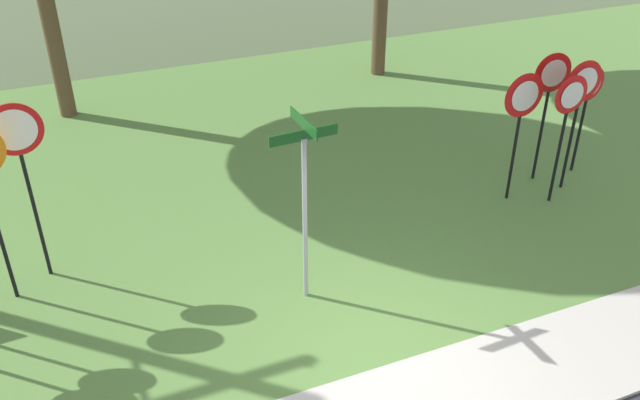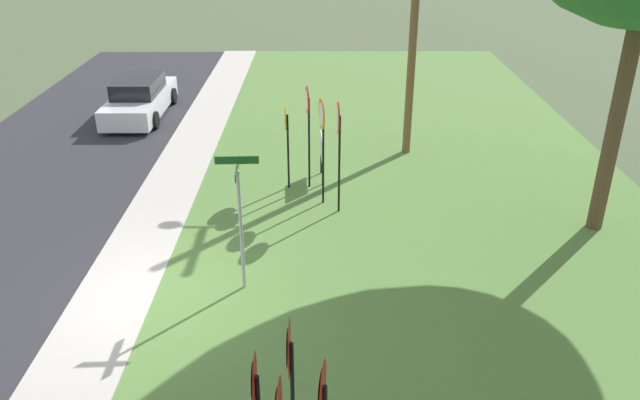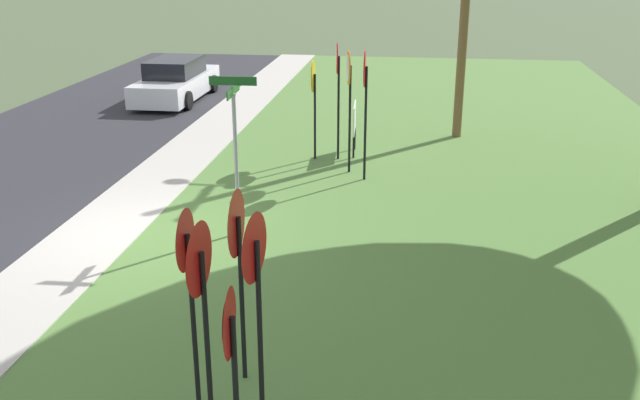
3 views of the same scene
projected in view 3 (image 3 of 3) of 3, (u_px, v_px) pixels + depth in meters
The scene contains 15 objects.
ground_plane at pixel (141, 236), 12.77m from camera, with size 160.00×160.00×0.00m, color #4C5B3D.
sidewalk_strip at pixel (99, 232), 12.86m from camera, with size 44.00×1.60×0.06m, color #BCB7AD.
grass_median at pixel (479, 254), 11.99m from camera, with size 44.00×12.00×0.04m, color #567F3D.
stop_sign_near_left at pixel (349, 85), 15.57m from camera, with size 0.74×0.16×2.76m.
stop_sign_near_right at pixel (338, 76), 16.55m from camera, with size 0.71×0.13×2.79m.
stop_sign_far_left at pixel (314, 88), 16.66m from camera, with size 0.75×0.10×2.38m.
stop_sign_far_center at pixel (365, 87), 15.04m from camera, with size 0.76×0.10×2.83m.
yield_sign_near_left at pixel (236, 241), 7.95m from camera, with size 0.78×0.10×2.39m.
yield_sign_near_right at pixel (255, 273), 7.03m from camera, with size 0.72×0.13×2.49m.
yield_sign_far_left at pixel (187, 265), 7.39m from camera, with size 0.68×0.10×2.39m.
yield_sign_far_right at pixel (200, 283), 6.84m from camera, with size 0.75×0.11×2.47m.
yield_sign_center at pixel (230, 346), 6.29m from camera, with size 0.66×0.12×2.12m.
street_name_post at pixel (235, 143), 12.22m from camera, with size 0.96×0.82×2.85m.
notice_board at pixel (354, 121), 17.40m from camera, with size 1.10×0.09×1.25m.
parked_hatchback_near at pixel (176, 81), 23.72m from camera, with size 4.69×1.91×1.39m.
Camera 3 is at (11.23, 4.82, 4.97)m, focal length 39.67 mm.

